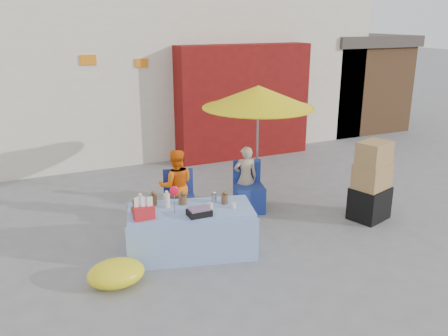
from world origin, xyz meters
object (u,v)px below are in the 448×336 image
chair_left (180,208)px  chair_right (249,196)px  vendor_orange (176,186)px  vendor_beige (245,178)px  umbrella (258,97)px  box_stack (371,184)px  market_table (190,230)px

chair_left → chair_right: size_ratio=1.00×
chair_left → vendor_orange: bearing=106.6°
chair_right → vendor_beige: 0.33m
umbrella → box_stack: bearing=-46.6°
chair_right → vendor_beige: size_ratio=0.77×
umbrella → chair_right: bearing=-136.1°
chair_left → vendor_orange: (-0.00, 0.13, 0.34)m
chair_right → vendor_beige: bearing=106.6°
chair_right → umbrella: size_ratio=0.41×
umbrella → chair_left: bearing=-169.6°
market_table → umbrella: bearing=51.7°
chair_right → umbrella: 1.69m
chair_right → vendor_beige: vendor_beige is taller
market_table → vendor_beige: size_ratio=1.72×
market_table → chair_left: market_table is taller
chair_left → box_stack: 3.11m
market_table → umbrella: (1.75, 1.31, 1.55)m
market_table → box_stack: (3.09, -0.10, 0.26)m
market_table → vendor_orange: size_ratio=1.60×
chair_right → vendor_orange: 1.31m
vendor_orange → vendor_beige: 1.25m
vendor_orange → box_stack: size_ratio=0.91×
vendor_beige → umbrella: umbrella is taller
vendor_orange → umbrella: size_ratio=0.57×
umbrella → box_stack: 2.33m
chair_right → vendor_beige: (-0.00, 0.13, 0.30)m
chair_left → umbrella: umbrella is taller
umbrella → box_stack: (1.34, -1.41, -1.29)m
chair_left → box_stack: size_ratio=0.65×
market_table → chair_right: (1.45, 1.03, -0.09)m
chair_left → vendor_beige: bearing=21.0°
chair_left → box_stack: bearing=-6.5°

